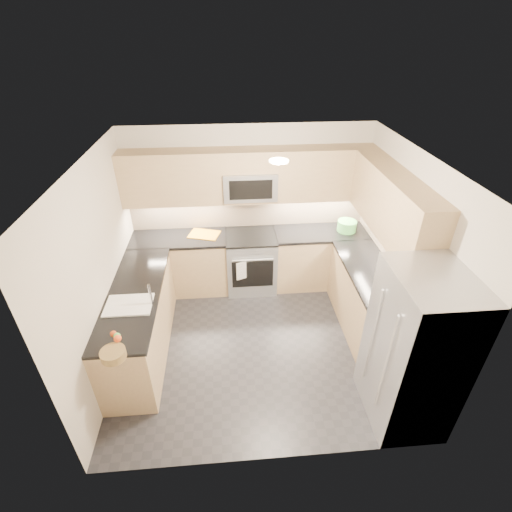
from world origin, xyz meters
The scene contains 36 objects.
floor centered at (0.00, 0.00, 0.00)m, with size 3.60×3.20×0.00m, color #25252A.
ceiling centered at (0.00, 0.00, 2.50)m, with size 3.60×3.20×0.02m, color beige.
wall_back centered at (0.00, 1.60, 1.25)m, with size 3.60×0.02×2.50m, color beige.
wall_front centered at (0.00, -1.60, 1.25)m, with size 3.60×0.02×2.50m, color beige.
wall_left centered at (-1.80, 0.00, 1.25)m, with size 0.02×3.20×2.50m, color beige.
wall_right centered at (1.80, 0.00, 1.25)m, with size 0.02×3.20×2.50m, color beige.
base_cab_back_left centered at (-1.09, 1.30, 0.45)m, with size 1.42×0.60×0.90m, color tan.
base_cab_back_right centered at (1.09, 1.30, 0.45)m, with size 1.42×0.60×0.90m, color tan.
base_cab_right centered at (1.50, 0.15, 0.45)m, with size 0.60×1.70×0.90m, color tan.
base_cab_peninsula centered at (-1.50, 0.00, 0.45)m, with size 0.60×2.00×0.90m, color tan.
countertop_back_left centered at (-1.09, 1.30, 0.92)m, with size 1.42×0.63×0.04m, color black.
countertop_back_right centered at (1.09, 1.30, 0.92)m, with size 1.42×0.63×0.04m, color black.
countertop_right centered at (1.50, 0.15, 0.92)m, with size 0.63×1.70×0.04m, color black.
countertop_peninsula centered at (-1.50, 0.00, 0.92)m, with size 0.63×2.00×0.04m, color black.
upper_cab_back centered at (0.00, 1.43, 1.83)m, with size 3.60×0.35×0.75m, color tan.
upper_cab_right centered at (1.62, 0.28, 1.83)m, with size 0.35×1.95×0.75m, color tan.
backsplash_back centered at (0.00, 1.60, 1.20)m, with size 3.60×0.01×0.51m, color tan.
backsplash_right centered at (1.80, 0.45, 1.20)m, with size 0.01×2.30×0.51m, color tan.
gas_range centered at (0.00, 1.28, 0.46)m, with size 0.76×0.65×0.91m, color #9FA3A7.
range_cooktop centered at (0.00, 1.28, 0.92)m, with size 0.76×0.65×0.03m, color black.
oven_door_glass centered at (0.00, 0.95, 0.45)m, with size 0.62×0.02×0.45m, color black.
oven_handle centered at (0.00, 0.93, 0.72)m, with size 0.02×0.02×0.60m, color #B2B5BA.
microwave centered at (0.00, 1.40, 1.70)m, with size 0.76×0.40×0.40m, color #919298.
microwave_door centered at (0.00, 1.20, 1.70)m, with size 0.60×0.01×0.28m, color black.
refrigerator centered at (1.45, -1.15, 0.90)m, with size 0.70×0.90×1.80m, color #A2A4AA.
fridge_handle_left centered at (1.08, -1.33, 0.95)m, with size 0.02×0.02×1.20m, color #B2B5BA.
fridge_handle_right centered at (1.08, -0.97, 0.95)m, with size 0.02×0.02×1.20m, color #B2B5BA.
sink_basin centered at (-1.50, -0.25, 0.88)m, with size 0.52×0.38×0.16m, color white.
faucet centered at (-1.24, -0.25, 1.08)m, with size 0.03×0.03×0.28m, color silver.
utensil_bowl centered at (1.48, 1.29, 1.02)m, with size 0.29×0.29×0.16m, color green.
cutting_board centered at (-0.70, 1.35, 0.95)m, with size 0.44×0.31×0.01m, color orange.
fruit_basket centered at (-1.49, -1.02, 0.98)m, with size 0.24×0.24×0.09m, color olive.
fruit_apple centered at (-1.52, -0.82, 1.05)m, with size 0.06×0.06×0.06m, color #AF3D14.
fruit_pear centered at (-1.47, -0.86, 1.05)m, with size 0.07×0.07×0.07m, color #4EB14B.
dish_towel_check centered at (-0.17, 0.91, 0.55)m, with size 0.16×0.01×0.30m, color white.
fruit_orange centered at (-1.46, -0.88, 1.05)m, with size 0.07×0.07×0.07m, color #F3531B.
Camera 1 is at (-0.34, -3.61, 3.67)m, focal length 26.00 mm.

